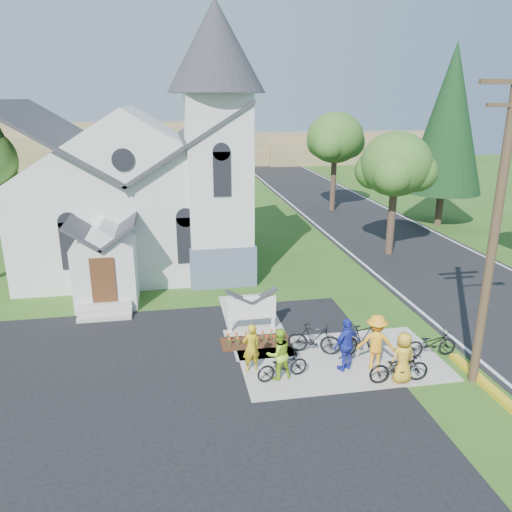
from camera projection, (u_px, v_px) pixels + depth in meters
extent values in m
plane|color=#315719|center=(303.00, 372.00, 16.75)|extent=(120.00, 120.00, 0.00)
cube|color=black|center=(75.00, 432.00, 13.70)|extent=(20.00, 16.00, 0.02)
cube|color=black|center=(390.00, 239.00, 32.50)|extent=(8.00, 90.00, 0.02)
cube|color=gray|center=(340.00, 360.00, 17.46)|extent=(7.00, 4.00, 0.05)
cube|color=silver|center=(135.00, 219.00, 27.18)|extent=(11.00, 9.00, 5.00)
cube|color=slate|center=(220.00, 259.00, 25.26)|extent=(3.20, 3.20, 2.00)
cube|color=silver|center=(219.00, 190.00, 24.20)|extent=(3.00, 3.00, 9.00)
cone|color=#2C2D32|center=(216.00, 46.00, 22.24)|extent=(4.50, 4.50, 4.00)
cube|color=silver|center=(107.00, 273.00, 22.00)|extent=(2.60, 2.40, 2.80)
cube|color=#522D17|center=(103.00, 281.00, 20.82)|extent=(1.00, 0.10, 2.00)
cube|color=gray|center=(252.00, 331.00, 19.54)|extent=(2.20, 0.40, 0.10)
cube|color=white|center=(230.00, 321.00, 19.24)|extent=(0.12, 0.12, 1.00)
cube|color=white|center=(273.00, 318.00, 19.53)|extent=(0.12, 0.12, 1.00)
cube|color=white|center=(252.00, 308.00, 19.23)|extent=(1.90, 0.14, 0.90)
cube|color=#361D0E|center=(256.00, 342.00, 18.70)|extent=(2.60, 1.10, 0.07)
cylinder|color=#433021|center=(495.00, 232.00, 14.72)|extent=(0.28, 0.28, 10.00)
cylinder|color=#3A2820|center=(391.00, 220.00, 28.82)|extent=(0.44, 0.44, 4.05)
ellipsoid|color=#345B1F|center=(396.00, 164.00, 27.84)|extent=(4.00, 4.00, 3.60)
cylinder|color=#3A2820|center=(333.00, 183.00, 40.10)|extent=(0.44, 0.44, 4.50)
ellipsoid|color=#345B1F|center=(335.00, 138.00, 39.01)|extent=(4.40, 4.40, 3.96)
cylinder|color=#3A2820|center=(439.00, 209.00, 35.79)|extent=(0.50, 0.50, 2.40)
cone|color=black|center=(449.00, 119.00, 33.91)|extent=(5.20, 5.20, 10.00)
cube|color=olive|center=(239.00, 149.00, 69.69)|extent=(60.00, 8.00, 4.00)
cube|color=olive|center=(122.00, 143.00, 68.64)|extent=(30.00, 6.00, 5.60)
cube|color=olive|center=(353.00, 152.00, 70.65)|extent=(25.00, 6.00, 3.00)
imported|color=gold|center=(251.00, 347.00, 16.53)|extent=(0.68, 0.53, 1.67)
imported|color=black|center=(282.00, 365.00, 16.14)|extent=(1.86, 0.99, 0.93)
imported|color=#9FD227|center=(279.00, 354.00, 16.04)|extent=(0.99, 0.85, 1.75)
imported|color=black|center=(314.00, 338.00, 17.71)|extent=(1.97, 1.23, 1.15)
imported|color=#222EAB|center=(347.00, 344.00, 16.53)|extent=(1.18, 0.87, 1.86)
imported|color=black|center=(399.00, 367.00, 15.93)|extent=(1.99, 0.75, 1.03)
imported|color=orange|center=(376.00, 342.00, 16.61)|extent=(1.41, 1.08, 1.93)
imported|color=black|center=(363.00, 338.00, 17.74)|extent=(1.96, 1.09, 1.13)
imported|color=gold|center=(403.00, 358.00, 15.84)|extent=(0.92, 0.68, 1.71)
imported|color=black|center=(431.00, 343.00, 17.54)|extent=(1.88, 0.66, 0.99)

